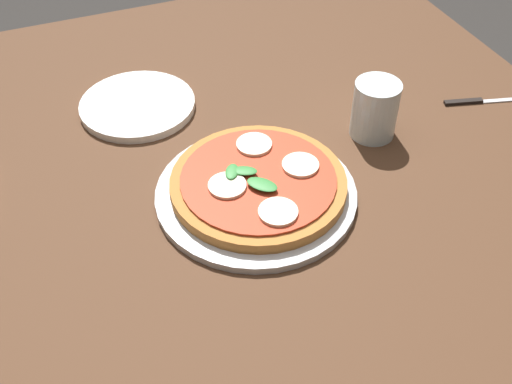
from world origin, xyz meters
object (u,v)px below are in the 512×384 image
object	(u,v)px
serving_tray	(256,194)
glass_cup	(375,109)
plate_white	(138,105)
dining_table	(247,202)
knife	(479,102)
pizza	(259,183)

from	to	relation	value
serving_tray	glass_cup	world-z (taller)	glass_cup
serving_tray	plate_white	world-z (taller)	plate_white
dining_table	glass_cup	xyz separation A→B (m)	(0.01, 0.22, 0.15)
knife	glass_cup	world-z (taller)	glass_cup
dining_table	pizza	world-z (taller)	pizza
pizza	plate_white	distance (m)	0.31
glass_cup	knife	bearing A→B (deg)	91.39
pizza	glass_cup	world-z (taller)	glass_cup
dining_table	knife	distance (m)	0.46
knife	glass_cup	distance (m)	0.23
serving_tray	glass_cup	bearing A→B (deg)	106.75
serving_tray	glass_cup	size ratio (longest dim) A/B	3.10
dining_table	glass_cup	distance (m)	0.27
pizza	knife	distance (m)	0.46
dining_table	knife	world-z (taller)	knife
dining_table	serving_tray	world-z (taller)	serving_tray
dining_table	glass_cup	world-z (taller)	glass_cup
knife	serving_tray	bearing A→B (deg)	-80.49
dining_table	plate_white	bearing A→B (deg)	-147.58
pizza	plate_white	world-z (taller)	pizza
glass_cup	dining_table	bearing A→B (deg)	-93.80
serving_tray	knife	bearing A→B (deg)	99.51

